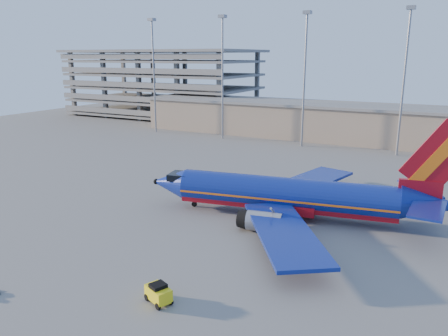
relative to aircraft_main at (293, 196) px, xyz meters
The scene contains 6 objects.
ground 8.80m from the aircraft_main, 161.87° to the right, with size 220.00×220.00×0.00m, color slate.
terminal_building 55.47m from the aircraft_main, 87.86° to the left, with size 122.00×16.00×8.50m.
parking_garage 100.37m from the aircraft_main, 134.38° to the left, with size 62.00×32.00×21.40m.
light_mast_row 45.94m from the aircraft_main, 93.85° to the left, with size 101.60×1.60×28.65m.
aircraft_main is the anchor object (origin of this frame).
baggage_tug 23.95m from the aircraft_main, 97.52° to the right, with size 2.69×2.19×1.67m.
Camera 1 is at (24.38, -46.71, 19.57)m, focal length 35.00 mm.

